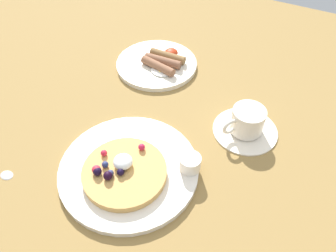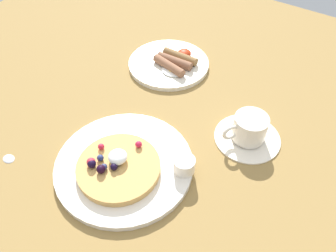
% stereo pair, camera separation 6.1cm
% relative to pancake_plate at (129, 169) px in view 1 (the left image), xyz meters
% --- Properties ---
extents(ground_plane, '(1.65, 1.50, 0.03)m').
position_rel_pancake_plate_xyz_m(ground_plane, '(-0.01, 0.13, -0.02)').
color(ground_plane, olive).
extents(pancake_plate, '(0.29, 0.29, 0.01)m').
position_rel_pancake_plate_xyz_m(pancake_plate, '(0.00, 0.00, 0.00)').
color(pancake_plate, white).
rests_on(pancake_plate, ground_plane).
extents(pancake_with_berries, '(0.17, 0.17, 0.04)m').
position_rel_pancake_plate_xyz_m(pancake_with_berries, '(0.00, -0.02, 0.02)').
color(pancake_with_berries, tan).
rests_on(pancake_with_berries, pancake_plate).
extents(syrup_ramekin, '(0.04, 0.04, 0.03)m').
position_rel_pancake_plate_xyz_m(syrup_ramekin, '(0.11, 0.06, 0.02)').
color(syrup_ramekin, white).
rests_on(syrup_ramekin, pancake_plate).
extents(breakfast_plate, '(0.22, 0.22, 0.01)m').
position_rel_pancake_plate_xyz_m(breakfast_plate, '(-0.12, 0.34, -0.00)').
color(breakfast_plate, white).
rests_on(breakfast_plate, ground_plane).
extents(fried_breakfast, '(0.11, 0.12, 0.02)m').
position_rel_pancake_plate_xyz_m(fried_breakfast, '(-0.10, 0.34, 0.02)').
color(fried_breakfast, brown).
rests_on(fried_breakfast, breakfast_plate).
extents(coffee_saucer, '(0.15, 0.15, 0.01)m').
position_rel_pancake_plate_xyz_m(coffee_saucer, '(0.18, 0.22, -0.00)').
color(coffee_saucer, white).
rests_on(coffee_saucer, ground_plane).
extents(coffee_cup, '(0.08, 0.09, 0.06)m').
position_rel_pancake_plate_xyz_m(coffee_cup, '(0.18, 0.22, 0.03)').
color(coffee_cup, white).
rests_on(coffee_cup, coffee_saucer).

